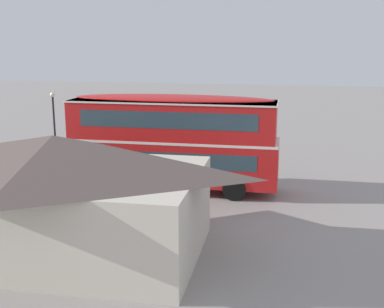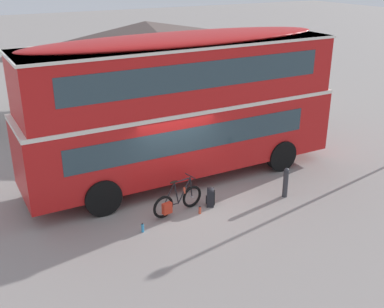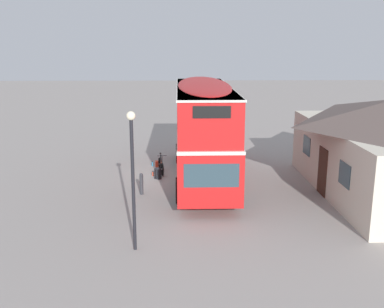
{
  "view_description": "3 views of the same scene",
  "coord_description": "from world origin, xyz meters",
  "px_view_note": "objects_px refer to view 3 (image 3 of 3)",
  "views": [
    {
      "loc": [
        -4.71,
        24.98,
        7.4
      ],
      "look_at": [
        -0.0,
        0.73,
        1.72
      ],
      "focal_mm": 46.55,
      "sensor_mm": 36.0,
      "label": 1
    },
    {
      "loc": [
        -5.89,
        -11.48,
        6.78
      ],
      "look_at": [
        0.48,
        0.12,
        1.37
      ],
      "focal_mm": 43.96,
      "sensor_mm": 36.0,
      "label": 2
    },
    {
      "loc": [
        21.98,
        0.26,
        6.5
      ],
      "look_at": [
        1.66,
        0.85,
        1.51
      ],
      "focal_mm": 42.28,
      "sensor_mm": 36.0,
      "label": 3
    }
  ],
  "objects_px": {
    "double_decker_bus": "(204,127)",
    "street_lamp": "(133,166)",
    "water_bottle_red_squeeze": "(153,174)",
    "backpack_on_ground": "(158,173)",
    "water_bottle_blue_sports": "(152,164)",
    "touring_bicycle": "(160,166)",
    "kerb_bollard": "(141,183)"
  },
  "relations": [
    {
      "from": "water_bottle_red_squeeze",
      "to": "street_lamp",
      "type": "distance_m",
      "value": 8.78
    },
    {
      "from": "street_lamp",
      "to": "kerb_bollard",
      "type": "distance_m",
      "value": 5.97
    },
    {
      "from": "double_decker_bus",
      "to": "backpack_on_ground",
      "type": "bearing_deg",
      "value": -96.68
    },
    {
      "from": "double_decker_bus",
      "to": "street_lamp",
      "type": "xyz_separation_m",
      "value": [
        7.58,
        -2.61,
        0.15
      ]
    },
    {
      "from": "water_bottle_red_squeeze",
      "to": "backpack_on_ground",
      "type": "bearing_deg",
      "value": 28.06
    },
    {
      "from": "backpack_on_ground",
      "to": "kerb_bollard",
      "type": "height_order",
      "value": "kerb_bollard"
    },
    {
      "from": "touring_bicycle",
      "to": "kerb_bollard",
      "type": "distance_m",
      "value": 3.49
    },
    {
      "from": "double_decker_bus",
      "to": "backpack_on_ground",
      "type": "distance_m",
      "value": 3.24
    },
    {
      "from": "double_decker_bus",
      "to": "water_bottle_red_squeeze",
      "type": "relative_size",
      "value": 43.81
    },
    {
      "from": "water_bottle_blue_sports",
      "to": "touring_bicycle",
      "type": "bearing_deg",
      "value": 20.72
    },
    {
      "from": "double_decker_bus",
      "to": "water_bottle_blue_sports",
      "type": "distance_m",
      "value": 4.49
    },
    {
      "from": "backpack_on_ground",
      "to": "street_lamp",
      "type": "relative_size",
      "value": 0.13
    },
    {
      "from": "water_bottle_red_squeeze",
      "to": "water_bottle_blue_sports",
      "type": "distance_m",
      "value": 1.86
    },
    {
      "from": "touring_bicycle",
      "to": "water_bottle_blue_sports",
      "type": "relative_size",
      "value": 6.53
    },
    {
      "from": "double_decker_bus",
      "to": "water_bottle_blue_sports",
      "type": "relative_size",
      "value": 40.06
    },
    {
      "from": "touring_bicycle",
      "to": "water_bottle_red_squeeze",
      "type": "height_order",
      "value": "touring_bicycle"
    },
    {
      "from": "backpack_on_ground",
      "to": "water_bottle_blue_sports",
      "type": "xyz_separation_m",
      "value": [
        -2.37,
        -0.4,
        -0.18
      ]
    },
    {
      "from": "street_lamp",
      "to": "kerb_bollard",
      "type": "relative_size",
      "value": 4.65
    },
    {
      "from": "backpack_on_ground",
      "to": "water_bottle_red_squeeze",
      "type": "height_order",
      "value": "backpack_on_ground"
    },
    {
      "from": "backpack_on_ground",
      "to": "water_bottle_red_squeeze",
      "type": "xyz_separation_m",
      "value": [
        -0.52,
        -0.28,
        -0.19
      ]
    },
    {
      "from": "water_bottle_blue_sports",
      "to": "street_lamp",
      "type": "height_order",
      "value": "street_lamp"
    },
    {
      "from": "water_bottle_red_squeeze",
      "to": "water_bottle_blue_sports",
      "type": "relative_size",
      "value": 0.91
    },
    {
      "from": "kerb_bollard",
      "to": "double_decker_bus",
      "type": "bearing_deg",
      "value": 126.14
    },
    {
      "from": "touring_bicycle",
      "to": "street_lamp",
      "type": "bearing_deg",
      "value": -3.05
    },
    {
      "from": "water_bottle_red_squeeze",
      "to": "street_lamp",
      "type": "bearing_deg",
      "value": -0.79
    },
    {
      "from": "street_lamp",
      "to": "double_decker_bus",
      "type": "bearing_deg",
      "value": 160.97
    },
    {
      "from": "water_bottle_blue_sports",
      "to": "street_lamp",
      "type": "relative_size",
      "value": 0.06
    },
    {
      "from": "backpack_on_ground",
      "to": "kerb_bollard",
      "type": "relative_size",
      "value": 0.6
    },
    {
      "from": "backpack_on_ground",
      "to": "water_bottle_blue_sports",
      "type": "distance_m",
      "value": 2.41
    },
    {
      "from": "touring_bicycle",
      "to": "backpack_on_ground",
      "type": "bearing_deg",
      "value": -4.42
    },
    {
      "from": "double_decker_bus",
      "to": "water_bottle_red_squeeze",
      "type": "xyz_separation_m",
      "value": [
        -0.78,
        -2.5,
        -2.53
      ]
    },
    {
      "from": "double_decker_bus",
      "to": "water_bottle_blue_sports",
      "type": "height_order",
      "value": "double_decker_bus"
    }
  ]
}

